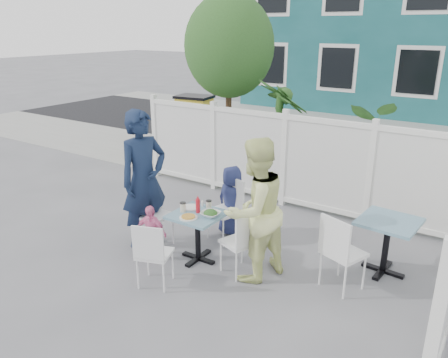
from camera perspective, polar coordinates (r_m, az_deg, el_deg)
The scene contains 29 objects.
ground at distance 5.95m, azimuth -3.79°, elevation -10.55°, with size 80.00×80.00×0.00m, color slate.
near_sidewalk at distance 8.99m, azimuth 10.92°, elevation -0.23°, with size 24.00×2.60×0.01m, color gray.
street at distance 12.37m, azimuth 17.66°, elevation 4.56°, with size 24.00×5.00×0.01m, color black.
far_sidewalk at distance 15.31m, azimuth 21.00°, elevation 6.91°, with size 24.00×1.60×0.01m, color gray.
building at distance 18.45m, azimuth 23.14°, elevation 17.99°, with size 11.00×6.00×6.00m.
fence_back at distance 7.49m, azimuth 7.81°, elevation 2.25°, with size 5.86×0.08×1.60m.
tree at distance 8.79m, azimuth 0.63°, elevation 16.91°, with size 1.80×1.62×3.59m.
utility_cabinet at distance 10.41m, azimuth -3.83°, elevation 6.71°, with size 0.75×0.54×1.39m, color gold.
potted_shrub_a at distance 8.21m, azimuth 7.48°, elevation 5.55°, with size 1.15×1.15×2.06m, color #274C1D.
potted_shrub_b at distance 7.52m, azimuth 21.32°, elevation 1.81°, with size 1.56×1.35×1.74m, color #274C1D.
main_table at distance 5.73m, azimuth -3.47°, elevation -5.91°, with size 0.64×0.64×0.67m.
spare_table at distance 5.79m, azimuth 20.60°, elevation -6.52°, with size 0.74×0.74×0.72m.
chair_left at distance 6.23m, azimuth -9.61°, elevation -3.79°, with size 0.45×0.46×0.94m.
chair_right at distance 5.39m, azimuth 2.54°, elevation -7.74°, with size 0.50×0.50×0.87m.
chair_back at distance 6.31m, azimuth 0.58°, elevation -3.36°, with size 0.51×0.50×0.91m.
chair_near at distance 5.22m, azimuth -9.40°, elevation -9.23°, with size 0.48×0.47×0.84m.
chair_spare at distance 5.26m, azimuth 14.88°, elevation -8.71°, with size 0.54×0.54×0.94m.
man at distance 6.07m, azimuth -10.42°, elevation -0.12°, with size 0.71×0.47×1.94m, color #14213C.
woman at distance 5.23m, azimuth 4.02°, elevation -4.09°, with size 0.86×0.67×1.78m, color #E1F450.
boy at distance 6.43m, azimuth 1.03°, elevation -2.87°, with size 0.52×0.34×1.06m, color navy.
toddler at distance 5.86m, azimuth -9.54°, elevation -6.99°, with size 0.46×0.19×0.78m, color pink.
plate_main at distance 5.55m, azimuth -4.67°, elevation -5.05°, with size 0.23×0.23×0.01m, color white.
plate_side at distance 5.85m, azimuth -4.35°, elevation -3.71°, with size 0.23×0.23×0.02m, color white.
salad_bowl at distance 5.58m, azimuth -1.78°, elevation -4.60°, with size 0.24×0.24×0.06m, color white.
coffee_cup_a at distance 5.72m, azimuth -5.39°, elevation -3.72°, with size 0.08×0.08×0.12m, color beige.
coffee_cup_b at distance 5.77m, azimuth -2.00°, elevation -3.45°, with size 0.08×0.08×0.11m, color beige.
ketchup_bottle at distance 5.67m, azimuth -3.43°, elevation -3.54°, with size 0.06×0.06×0.18m, color red.
salt_shaker at distance 5.88m, azimuth -2.83°, elevation -3.22°, with size 0.03×0.03×0.07m, color white.
pepper_shaker at distance 5.88m, azimuth -2.25°, elevation -3.28°, with size 0.03×0.03×0.07m, color black.
Camera 1 is at (3.16, -4.09, 2.96)m, focal length 35.00 mm.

